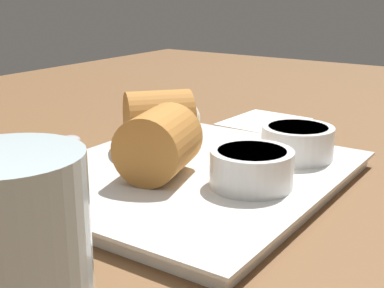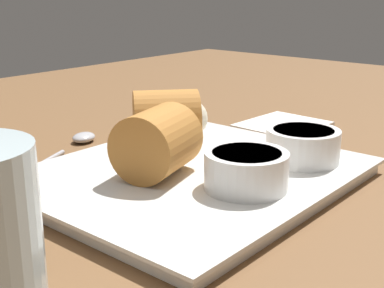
% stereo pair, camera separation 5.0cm
% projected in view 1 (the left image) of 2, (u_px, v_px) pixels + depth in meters
% --- Properties ---
extents(table_surface, '(1.80, 1.40, 0.02)m').
position_uv_depth(table_surface, '(197.00, 212.00, 0.46)').
color(table_surface, brown).
rests_on(table_surface, ground).
extents(serving_plate, '(0.30, 0.25, 0.01)m').
position_uv_depth(serving_plate, '(192.00, 176.00, 0.50)').
color(serving_plate, silver).
rests_on(serving_plate, table_surface).
extents(roll_front_left, '(0.08, 0.08, 0.06)m').
position_uv_depth(roll_front_left, '(163.00, 141.00, 0.48)').
color(roll_front_left, '#B77533').
rests_on(roll_front_left, serving_plate).
extents(roll_front_right, '(0.09, 0.09, 0.06)m').
position_uv_depth(roll_front_right, '(163.00, 119.00, 0.55)').
color(roll_front_right, '#B77533').
rests_on(roll_front_right, serving_plate).
extents(dipping_bowl_near, '(0.07, 0.07, 0.03)m').
position_uv_depth(dipping_bowl_near, '(251.00, 167.00, 0.45)').
color(dipping_bowl_near, white).
rests_on(dipping_bowl_near, serving_plate).
extents(dipping_bowl_far, '(0.07, 0.07, 0.03)m').
position_uv_depth(dipping_bowl_far, '(297.00, 141.00, 0.53)').
color(dipping_bowl_far, white).
rests_on(dipping_bowl_far, serving_plate).
extents(spoon, '(0.17, 0.08, 0.01)m').
position_uv_depth(spoon, '(61.00, 147.00, 0.60)').
color(spoon, '#B2B2B7').
rests_on(spoon, table_surface).
extents(napkin, '(0.11, 0.10, 0.01)m').
position_uv_depth(napkin, '(264.00, 123.00, 0.71)').
color(napkin, silver).
rests_on(napkin, table_surface).
extents(drinking_glass, '(0.07, 0.07, 0.11)m').
position_uv_depth(drinking_glass, '(18.00, 265.00, 0.25)').
color(drinking_glass, silver).
rests_on(drinking_glass, table_surface).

